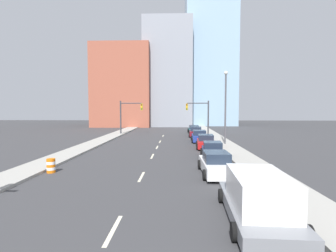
{
  "coord_description": "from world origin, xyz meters",
  "views": [
    {
      "loc": [
        2.24,
        -1.21,
        4.24
      ],
      "look_at": [
        1.12,
        30.82,
        2.2
      ],
      "focal_mm": 28.0,
      "sensor_mm": 36.0,
      "label": 1
    }
  ],
  "objects_px": {
    "sedan_red": "(206,142)",
    "traffic_signal_left": "(127,113)",
    "street_lamp": "(226,103)",
    "sedan_navy": "(213,151)",
    "sedan_teal": "(194,129)",
    "traffic_signal_right": "(202,113)",
    "box_truck_gray": "(258,198)",
    "sedan_blue": "(199,137)",
    "sedan_maroon": "(196,132)",
    "sedan_white": "(216,164)",
    "traffic_barrel": "(51,166)"
  },
  "relations": [
    {
      "from": "box_truck_gray",
      "to": "sedan_maroon",
      "type": "height_order",
      "value": "box_truck_gray"
    },
    {
      "from": "traffic_signal_left",
      "to": "traffic_signal_right",
      "type": "bearing_deg",
      "value": 0.0
    },
    {
      "from": "street_lamp",
      "to": "sedan_navy",
      "type": "bearing_deg",
      "value": -107.21
    },
    {
      "from": "traffic_signal_left",
      "to": "box_truck_gray",
      "type": "bearing_deg",
      "value": -71.41
    },
    {
      "from": "street_lamp",
      "to": "sedan_blue",
      "type": "relative_size",
      "value": 1.9
    },
    {
      "from": "sedan_white",
      "to": "sedan_blue",
      "type": "distance_m",
      "value": 17.31
    },
    {
      "from": "traffic_signal_right",
      "to": "sedan_navy",
      "type": "height_order",
      "value": "traffic_signal_right"
    },
    {
      "from": "street_lamp",
      "to": "sedan_red",
      "type": "xyz_separation_m",
      "value": [
        -2.53,
        -2.43,
        -4.35
      ]
    },
    {
      "from": "traffic_signal_left",
      "to": "street_lamp",
      "type": "height_order",
      "value": "street_lamp"
    },
    {
      "from": "sedan_navy",
      "to": "sedan_red",
      "type": "distance_m",
      "value": 5.94
    },
    {
      "from": "traffic_barrel",
      "to": "sedan_maroon",
      "type": "height_order",
      "value": "sedan_maroon"
    },
    {
      "from": "sedan_navy",
      "to": "sedan_blue",
      "type": "relative_size",
      "value": 0.94
    },
    {
      "from": "box_truck_gray",
      "to": "traffic_signal_right",
      "type": "bearing_deg",
      "value": 90.92
    },
    {
      "from": "sedan_navy",
      "to": "sedan_teal",
      "type": "xyz_separation_m",
      "value": [
        -0.03,
        24.65,
        -0.03
      ]
    },
    {
      "from": "street_lamp",
      "to": "sedan_maroon",
      "type": "height_order",
      "value": "street_lamp"
    },
    {
      "from": "traffic_signal_left",
      "to": "sedan_red",
      "type": "xyz_separation_m",
      "value": [
        11.54,
        -15.25,
        -2.99
      ]
    },
    {
      "from": "sedan_white",
      "to": "sedan_blue",
      "type": "height_order",
      "value": "sedan_blue"
    },
    {
      "from": "traffic_barrel",
      "to": "sedan_red",
      "type": "bearing_deg",
      "value": 44.91
    },
    {
      "from": "sedan_red",
      "to": "sedan_maroon",
      "type": "xyz_separation_m",
      "value": [
        -0.22,
        12.23,
        0.02
      ]
    },
    {
      "from": "street_lamp",
      "to": "sedan_teal",
      "type": "distance_m",
      "value": 17.07
    },
    {
      "from": "sedan_blue",
      "to": "sedan_navy",
      "type": "bearing_deg",
      "value": -88.11
    },
    {
      "from": "sedan_navy",
      "to": "sedan_red",
      "type": "relative_size",
      "value": 0.93
    },
    {
      "from": "sedan_teal",
      "to": "sedan_maroon",
      "type": "bearing_deg",
      "value": -91.96
    },
    {
      "from": "box_truck_gray",
      "to": "sedan_white",
      "type": "distance_m",
      "value": 7.17
    },
    {
      "from": "sedan_navy",
      "to": "box_truck_gray",
      "type": "bearing_deg",
      "value": -87.05
    },
    {
      "from": "box_truck_gray",
      "to": "sedan_teal",
      "type": "height_order",
      "value": "box_truck_gray"
    },
    {
      "from": "traffic_signal_left",
      "to": "sedan_white",
      "type": "bearing_deg",
      "value": -67.86
    },
    {
      "from": "box_truck_gray",
      "to": "sedan_maroon",
      "type": "distance_m",
      "value": 31.03
    },
    {
      "from": "sedan_maroon",
      "to": "street_lamp",
      "type": "bearing_deg",
      "value": -71.15
    },
    {
      "from": "traffic_signal_right",
      "to": "sedan_navy",
      "type": "relative_size",
      "value": 1.32
    },
    {
      "from": "traffic_signal_left",
      "to": "sedan_blue",
      "type": "xyz_separation_m",
      "value": [
        11.31,
        -9.59,
        -2.98
      ]
    },
    {
      "from": "traffic_barrel",
      "to": "sedan_blue",
      "type": "xyz_separation_m",
      "value": [
        11.36,
        17.21,
        0.21
      ]
    },
    {
      "from": "traffic_signal_right",
      "to": "box_truck_gray",
      "type": "distance_m",
      "value": 34.18
    },
    {
      "from": "sedan_white",
      "to": "sedan_teal",
      "type": "bearing_deg",
      "value": 88.02
    },
    {
      "from": "traffic_signal_left",
      "to": "box_truck_gray",
      "type": "distance_m",
      "value": 36.03
    },
    {
      "from": "sedan_navy",
      "to": "sedan_teal",
      "type": "bearing_deg",
      "value": 93.14
    },
    {
      "from": "sedan_red",
      "to": "sedan_blue",
      "type": "relative_size",
      "value": 1.0
    },
    {
      "from": "sedan_red",
      "to": "sedan_teal",
      "type": "relative_size",
      "value": 1.02
    },
    {
      "from": "traffic_signal_right",
      "to": "street_lamp",
      "type": "xyz_separation_m",
      "value": [
        1.61,
        -12.82,
        1.36
      ]
    },
    {
      "from": "sedan_blue",
      "to": "traffic_barrel",
      "type": "bearing_deg",
      "value": -122.36
    },
    {
      "from": "sedan_white",
      "to": "box_truck_gray",
      "type": "bearing_deg",
      "value": -86.96
    },
    {
      "from": "traffic_barrel",
      "to": "sedan_teal",
      "type": "distance_m",
      "value": 32.36
    },
    {
      "from": "sedan_blue",
      "to": "sedan_teal",
      "type": "height_order",
      "value": "sedan_blue"
    },
    {
      "from": "traffic_signal_right",
      "to": "sedan_maroon",
      "type": "bearing_deg",
      "value": -110.8
    },
    {
      "from": "traffic_signal_left",
      "to": "sedan_navy",
      "type": "distance_m",
      "value": 24.29
    },
    {
      "from": "sedan_teal",
      "to": "sedan_red",
      "type": "bearing_deg",
      "value": -90.54
    },
    {
      "from": "sedan_red",
      "to": "traffic_signal_left",
      "type": "bearing_deg",
      "value": 130.49
    },
    {
      "from": "traffic_signal_left",
      "to": "sedan_white",
      "type": "distance_m",
      "value": 29.19
    },
    {
      "from": "traffic_signal_left",
      "to": "traffic_signal_right",
      "type": "distance_m",
      "value": 12.46
    },
    {
      "from": "traffic_barrel",
      "to": "sedan_red",
      "type": "relative_size",
      "value": 0.21
    }
  ]
}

